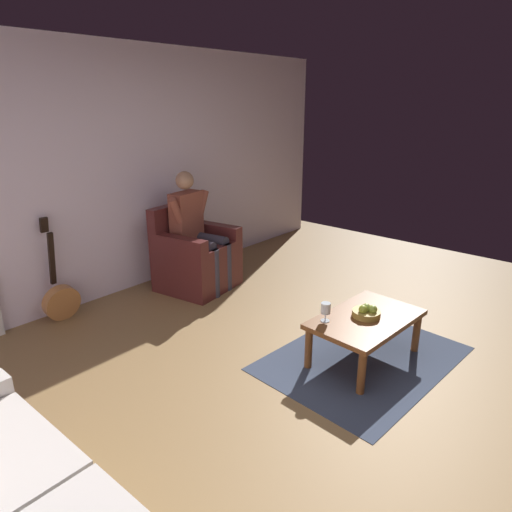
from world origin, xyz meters
TOP-DOWN VIEW (x-y plane):
  - ground_plane at (0.00, 0.00)m, footprint 7.42×7.42m
  - wall_back at (0.00, -2.73)m, footprint 6.58×0.06m
  - rug at (-0.35, 0.03)m, footprint 1.71×1.29m
  - armchair at (-0.49, -2.15)m, footprint 0.85×0.82m
  - person_seated at (-0.49, -2.12)m, footprint 0.64×0.64m
  - coffee_table at (-0.35, 0.03)m, footprint 0.97×0.65m
  - guitar at (0.90, -2.52)m, footprint 0.34×0.22m
  - wine_glass_near at (-0.07, -0.18)m, footprint 0.07×0.07m
  - fruit_bowl at (-0.36, 0.03)m, footprint 0.22×0.22m

SIDE VIEW (x-z plane):
  - ground_plane at x=0.00m, z-range 0.00..0.00m
  - rug at x=-0.35m, z-range 0.00..0.01m
  - guitar at x=0.90m, z-range -0.28..0.72m
  - coffee_table at x=-0.35m, z-range 0.14..0.52m
  - armchair at x=-0.49m, z-range -0.12..0.80m
  - fruit_bowl at x=-0.36m, z-range 0.37..0.47m
  - wine_glass_near at x=-0.07m, z-range 0.40..0.56m
  - person_seated at x=-0.49m, z-range 0.05..1.35m
  - wall_back at x=0.00m, z-range 0.00..2.58m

